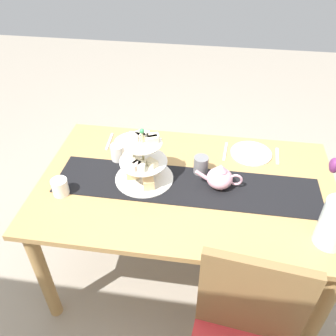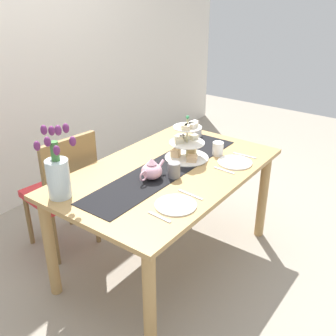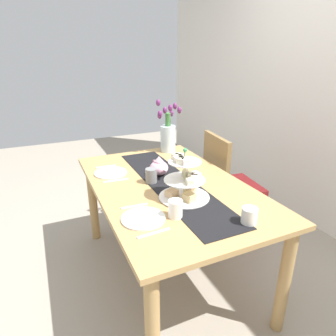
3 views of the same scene
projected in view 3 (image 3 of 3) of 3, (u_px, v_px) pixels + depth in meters
The scene contains 16 objects.
ground_plane at pixel (169, 273), 2.18m from camera, with size 8.00×8.00×0.00m, color gray.
dining_table at pixel (169, 198), 1.96m from camera, with size 1.52×0.93×0.73m.
chair_left at pixel (227, 181), 2.53m from camera, with size 0.47×0.47×0.91m.
table_runner at pixel (171, 183), 1.93m from camera, with size 1.33×0.29×0.00m, color black.
tiered_cake_stand at pixel (185, 181), 1.69m from camera, with size 0.30×0.30×0.30m.
teapot at pixel (159, 167), 2.04m from camera, with size 0.24×0.13×0.14m.
tulip_vase at pixel (168, 134), 2.51m from camera, with size 0.18×0.21×0.45m.
cream_jug at pixel (249, 216), 1.46m from camera, with size 0.08×0.08×0.09m, color white.
dinner_plate_left at pixel (111, 173), 2.09m from camera, with size 0.23×0.23×0.01m, color white.
fork_left at pixel (106, 166), 2.21m from camera, with size 0.02×0.15×0.01m, color silver.
knife_left at pixel (116, 180), 1.96m from camera, with size 0.01×0.17×0.01m, color silver.
dinner_plate_right at pixel (143, 218), 1.51m from camera, with size 0.23×0.23×0.01m, color white.
fork_right at pixel (134, 206), 1.63m from camera, with size 0.02×0.15×0.01m, color silver.
knife_right at pixel (154, 233), 1.38m from camera, with size 0.01×0.17×0.01m, color silver.
mug_grey at pixel (151, 176), 1.92m from camera, with size 0.08×0.08×0.10m, color slate.
mug_white_text at pixel (175, 209), 1.51m from camera, with size 0.08×0.08×0.10m, color white.
Camera 3 is at (1.59, -0.73, 1.52)m, focal length 31.32 mm.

